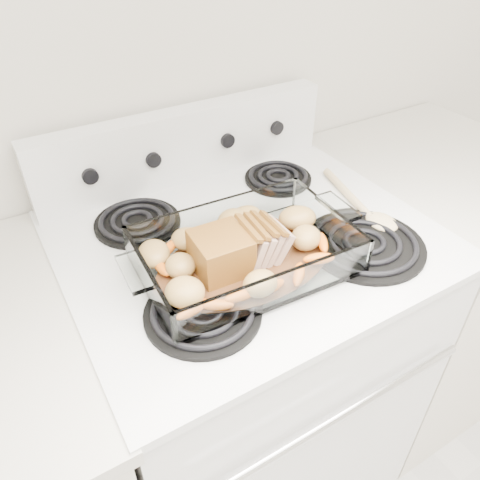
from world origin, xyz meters
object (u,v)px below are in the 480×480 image
electric_range (246,366)px  counter_right (415,285)px  baking_dish (245,257)px  pork_roast (233,250)px

electric_range → counter_right: (0.66, -0.00, -0.02)m
electric_range → baking_dish: electric_range is taller
electric_range → pork_roast: size_ratio=5.99×
counter_right → pork_roast: pork_roast is taller
pork_roast → counter_right: bearing=22.7°
electric_range → baking_dish: 0.50m
counter_right → pork_roast: (-0.75, -0.09, 0.52)m
baking_dish → pork_roast: 0.04m
baking_dish → pork_roast: pork_roast is taller
counter_right → pork_roast: 0.92m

